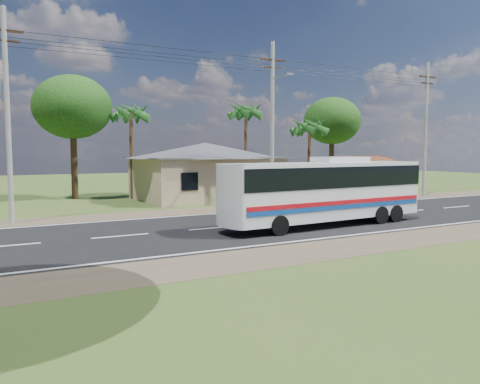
# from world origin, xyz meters

# --- Properties ---
(ground) EXTENTS (120.00, 120.00, 0.00)m
(ground) POSITION_xyz_m (0.00, 0.00, 0.00)
(ground) COLOR #304A1A
(ground) RESTS_ON ground
(road) EXTENTS (120.00, 16.00, 0.03)m
(road) POSITION_xyz_m (0.00, 0.00, 0.01)
(road) COLOR black
(road) RESTS_ON ground
(house) EXTENTS (12.40, 10.00, 5.00)m
(house) POSITION_xyz_m (1.00, 13.00, 2.64)
(house) COLOR tan
(house) RESTS_ON ground
(waiting_shed) EXTENTS (5.20, 4.48, 3.35)m
(waiting_shed) POSITION_xyz_m (13.00, 8.50, 2.73)
(waiting_shed) COLOR #3A2215
(waiting_shed) RESTS_ON ground
(concrete_barrier) EXTENTS (7.00, 0.30, 0.90)m
(concrete_barrier) POSITION_xyz_m (12.00, 5.60, 0.45)
(concrete_barrier) COLOR #9E9E99
(concrete_barrier) RESTS_ON ground
(utility_poles) EXTENTS (32.80, 2.22, 11.00)m
(utility_poles) POSITION_xyz_m (2.67, 6.49, 5.77)
(utility_poles) COLOR #9E9E99
(utility_poles) RESTS_ON ground
(palm_near) EXTENTS (2.80, 2.80, 6.70)m
(palm_near) POSITION_xyz_m (9.50, 11.00, 5.71)
(palm_near) COLOR #47301E
(palm_near) RESTS_ON ground
(palm_mid) EXTENTS (2.80, 2.80, 8.20)m
(palm_mid) POSITION_xyz_m (6.00, 15.50, 7.16)
(palm_mid) COLOR #47301E
(palm_mid) RESTS_ON ground
(palm_far) EXTENTS (2.80, 2.80, 7.70)m
(palm_far) POSITION_xyz_m (-4.00, 16.00, 6.68)
(palm_far) COLOR #47301E
(palm_far) RESTS_ON ground
(tree_behind_house) EXTENTS (6.00, 6.00, 9.61)m
(tree_behind_house) POSITION_xyz_m (-8.00, 18.00, 7.12)
(tree_behind_house) COLOR #47301E
(tree_behind_house) RESTS_ON ground
(tree_behind_shed) EXTENTS (5.60, 5.60, 9.02)m
(tree_behind_shed) POSITION_xyz_m (16.00, 16.00, 6.68)
(tree_behind_shed) COLOR #47301E
(tree_behind_shed) RESTS_ON ground
(coach_bus) EXTENTS (11.23, 2.93, 3.45)m
(coach_bus) POSITION_xyz_m (0.84, -1.95, 1.97)
(coach_bus) COLOR silver
(coach_bus) RESTS_ON ground
(motorcycle) EXTENTS (2.02, 1.23, 1.00)m
(motorcycle) POSITION_xyz_m (10.06, 6.73, 0.50)
(motorcycle) COLOR black
(motorcycle) RESTS_ON ground
(person) EXTENTS (0.65, 0.48, 1.62)m
(person) POSITION_xyz_m (16.80, 6.97, 0.81)
(person) COLOR #1B3F98
(person) RESTS_ON ground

